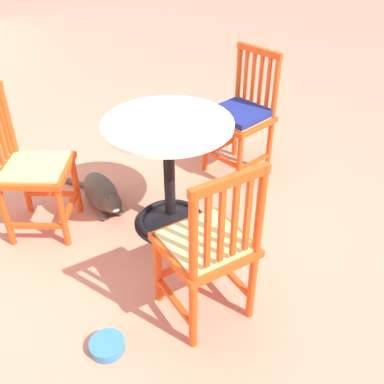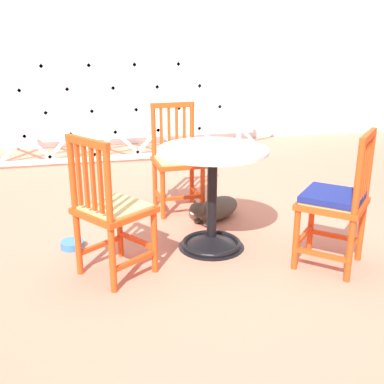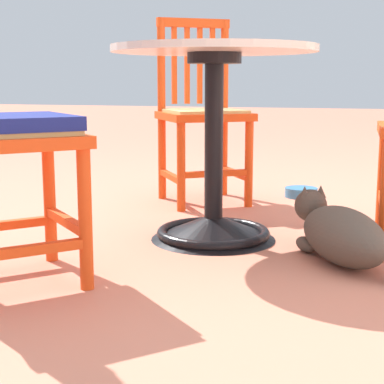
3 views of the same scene
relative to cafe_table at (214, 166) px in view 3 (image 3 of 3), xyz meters
name	(u,v)px [view 3 (image 3 of 3)]	position (x,y,z in m)	size (l,w,h in m)	color
ground_plane	(167,235)	(0.00, -0.19, -0.28)	(24.00, 24.00, 0.00)	#C6755B
cafe_table	(214,166)	(0.00, 0.00, 0.00)	(0.76, 0.76, 0.73)	black
orange_chair_facing_out	(202,115)	(-0.71, -0.26, 0.15)	(0.56, 0.56, 0.91)	#D64214
tabby_cat	(338,233)	(0.16, 0.48, -0.19)	(0.55, 0.56, 0.23)	#4C4238
pet_water_bowl	(301,192)	(-0.98, 0.21, -0.26)	(0.17, 0.17, 0.05)	teal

